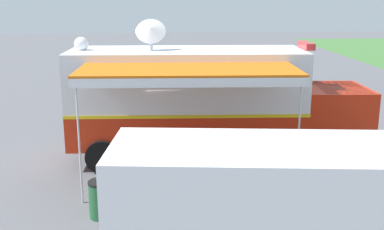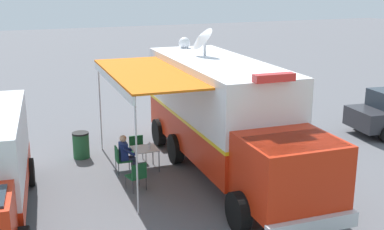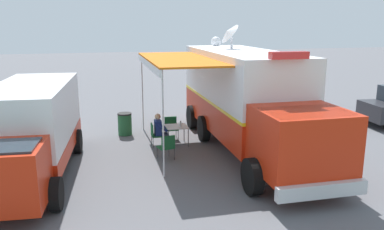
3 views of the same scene
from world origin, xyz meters
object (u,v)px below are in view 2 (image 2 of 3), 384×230
Objects in this scene: folding_chair_beside_table at (137,147)px; trash_bin at (81,145)px; seated_responder at (126,153)px; folding_chair_at_table at (121,158)px; folding_chair_spare_by_truck at (137,174)px; folding_table at (145,150)px; command_truck at (225,113)px; water_bottle at (150,146)px.

trash_bin is (1.71, -1.06, -0.06)m from folding_chair_beside_table.
seated_responder is (0.59, 0.84, 0.14)m from folding_chair_beside_table.
folding_chair_at_table is 0.96× the size of trash_bin.
folding_chair_spare_by_truck is (0.68, 2.40, 0.00)m from folding_chair_beside_table.
folding_chair_at_table is 1.57m from folding_chair_spare_by_truck.
folding_chair_spare_by_truck is at bearing 106.60° from trash_bin.
seated_responder is (-0.08, -1.56, 0.14)m from folding_chair_spare_by_truck.
folding_chair_spare_by_truck reaches higher than folding_table.
seated_responder is (-0.19, 0.01, 0.14)m from folding_chair_at_table.
folding_table is at bearing 179.11° from folding_chair_at_table.
trash_bin is (1.11, -1.90, -0.20)m from seated_responder.
trash_bin is at bearing -36.89° from command_truck.
folding_chair_spare_by_truck is (0.82, 1.43, -0.32)m from water_bottle.
command_truck is 11.55× the size of folding_table.
folding_table is at bearing -114.11° from folding_chair_spare_by_truck.
water_bottle is 0.26× the size of folding_chair_at_table.
trash_bin is (0.93, -1.90, -0.06)m from folding_chair_at_table.
folding_chair_spare_by_truck is 0.96× the size of trash_bin.
folding_chair_beside_table is 1.04m from seated_responder.
folding_table is 0.95× the size of folding_chair_spare_by_truck.
folding_chair_beside_table and folding_chair_spare_by_truck have the same top height.
trash_bin is (1.86, -2.02, -0.38)m from water_bottle.
trash_bin reaches higher than folding_table.
trash_bin reaches higher than folding_chair_spare_by_truck.
command_truck reaches higher than water_bottle.
seated_responder is (0.74, -0.12, -0.18)m from water_bottle.
trash_bin is (4.03, -3.02, -1.49)m from command_truck.
water_bottle is 0.99m from folding_chair_at_table.
folding_chair_beside_table is 0.96× the size of trash_bin.
trash_bin is at bearing -47.49° from water_bottle.
trash_bin is at bearing -31.80° from folding_chair_beside_table.
command_truck is 11.00× the size of folding_chair_spare_by_truck.
water_bottle is 0.26× the size of folding_chair_beside_table.
folding_chair_spare_by_truck is (3.00, 0.44, -1.43)m from command_truck.
folding_chair_at_table is at bearing 46.98° from folding_chair_beside_table.
folding_chair_beside_table is (2.32, -1.97, -1.43)m from command_truck.
folding_chair_beside_table is 1.00× the size of folding_chair_spare_by_truck.
folding_table is 0.95× the size of folding_chair_beside_table.
command_truck reaches higher than seated_responder.
folding_table is 0.95× the size of folding_chair_at_table.
trash_bin reaches higher than folding_chair_at_table.
folding_chair_at_table is 2.11m from trash_bin.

